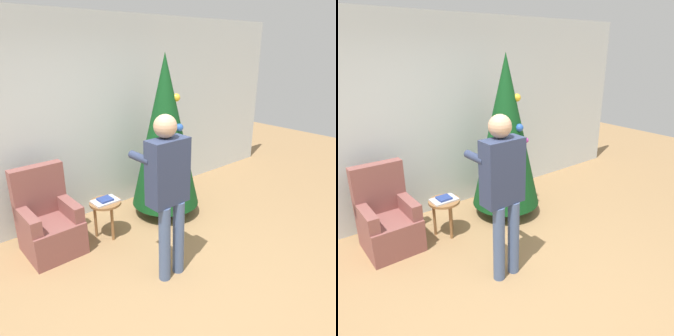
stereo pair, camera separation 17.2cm
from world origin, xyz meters
The scene contains 8 objects.
ground_plane centered at (0.00, 0.00, 0.00)m, with size 14.00×14.00×0.00m, color #99754C.
wall_back centered at (0.00, 2.23, 1.35)m, with size 8.00×0.06×2.70m.
christmas_tree centered at (0.94, 1.49, 1.19)m, with size 0.94×0.94×2.21m.
armchair centered at (-0.69, 1.67, 0.34)m, with size 0.60×0.63×1.00m.
person_standing centered at (0.08, 0.44, 1.02)m, with size 0.44×0.57×1.70m.
side_stool centered at (-0.03, 1.49, 0.40)m, with size 0.39×0.39×0.48m.
laptop centered at (-0.03, 1.49, 0.49)m, with size 0.32×0.22×0.02m.
book centered at (-0.03, 1.49, 0.51)m, with size 0.16×0.16×0.02m.
Camera 1 is at (-1.82, -1.76, 2.28)m, focal length 35.00 mm.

